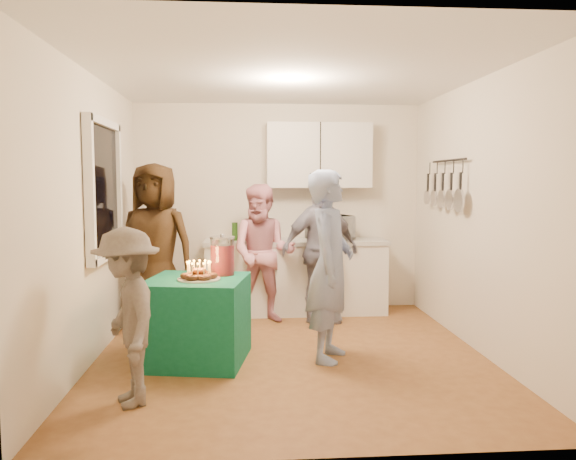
{
  "coord_description": "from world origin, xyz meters",
  "views": [
    {
      "loc": [
        -0.42,
        -5.15,
        1.63
      ],
      "look_at": [
        0.0,
        0.35,
        1.15
      ],
      "focal_mm": 35.0,
      "sensor_mm": 36.0,
      "label": 1
    }
  ],
  "objects": [
    {
      "name": "child_near_left",
      "position": [
        -1.28,
        -1.08,
        0.65
      ],
      "size": [
        0.76,
        0.96,
        1.3
      ],
      "primitive_type": "imported",
      "rotation": [
        0.0,
        0.0,
        -1.2
      ],
      "color": "#564D45",
      "rests_on": "floor"
    },
    {
      "name": "woman_back_left",
      "position": [
        -1.4,
        1.01,
        0.91
      ],
      "size": [
        1.02,
        0.8,
        1.83
      ],
      "primitive_type": "imported",
      "rotation": [
        0.0,
        0.0,
        -0.27
      ],
      "color": "#503316",
      "rests_on": "floor"
    },
    {
      "name": "party_table",
      "position": [
        -0.86,
        -0.12,
        0.38
      ],
      "size": [
        0.98,
        0.98,
        0.76
      ],
      "primitive_type": "cube",
      "rotation": [
        0.0,
        0.0,
        -0.17
      ],
      "color": "#0E5E3E",
      "rests_on": "floor"
    },
    {
      "name": "woman_back_right",
      "position": [
        0.44,
        1.19,
        0.84
      ],
      "size": [
        1.07,
        0.78,
        1.69
      ],
      "primitive_type": "imported",
      "rotation": [
        0.0,
        0.0,
        0.43
      ],
      "color": "black",
      "rests_on": "floor"
    },
    {
      "name": "pot_rack",
      "position": [
        1.72,
        0.7,
        1.6
      ],
      "size": [
        0.12,
        1.0,
        0.6
      ],
      "primitive_type": "cube",
      "color": "black",
      "rests_on": "right_wall"
    },
    {
      "name": "right_wall",
      "position": [
        1.8,
        0.0,
        1.3
      ],
      "size": [
        4.0,
        4.0,
        0.0
      ],
      "primitive_type": "plane",
      "color": "silver",
      "rests_on": "floor"
    },
    {
      "name": "left_wall",
      "position": [
        -1.8,
        0.0,
        1.3
      ],
      "size": [
        4.0,
        4.0,
        0.0
      ],
      "primitive_type": "plane",
      "color": "silver",
      "rests_on": "floor"
    },
    {
      "name": "countertop",
      "position": [
        0.2,
        1.7,
        0.89
      ],
      "size": [
        2.24,
        0.62,
        0.05
      ],
      "primitive_type": "cube",
      "color": "beige",
      "rests_on": "counter"
    },
    {
      "name": "window_night",
      "position": [
        -1.77,
        0.3,
        1.55
      ],
      "size": [
        0.04,
        1.0,
        1.2
      ],
      "primitive_type": "cube",
      "color": "black",
      "rests_on": "left_wall"
    },
    {
      "name": "upper_cabinet",
      "position": [
        0.5,
        1.85,
        1.95
      ],
      "size": [
        1.3,
        0.3,
        0.8
      ],
      "primitive_type": "cube",
      "color": "white",
      "rests_on": "back_wall"
    },
    {
      "name": "ceiling",
      "position": [
        0.0,
        0.0,
        2.6
      ],
      "size": [
        4.0,
        4.0,
        0.0
      ],
      "primitive_type": "plane",
      "color": "white",
      "rests_on": "floor"
    },
    {
      "name": "floor",
      "position": [
        0.0,
        0.0,
        0.0
      ],
      "size": [
        4.0,
        4.0,
        0.0
      ],
      "primitive_type": "plane",
      "color": "brown",
      "rests_on": "ground"
    },
    {
      "name": "microwave",
      "position": [
        0.62,
        1.7,
        1.06
      ],
      "size": [
        0.6,
        0.46,
        0.3
      ],
      "primitive_type": "imported",
      "rotation": [
        0.0,
        0.0,
        0.21
      ],
      "color": "white",
      "rests_on": "countertop"
    },
    {
      "name": "punch_jar",
      "position": [
        -0.64,
        0.05,
        0.93
      ],
      "size": [
        0.22,
        0.22,
        0.34
      ],
      "primitive_type": "cylinder",
      "color": "red",
      "rests_on": "party_table"
    },
    {
      "name": "counter",
      "position": [
        0.2,
        1.7,
        0.43
      ],
      "size": [
        2.2,
        0.58,
        0.86
      ],
      "primitive_type": "cube",
      "color": "white",
      "rests_on": "floor"
    },
    {
      "name": "woman_back_center",
      "position": [
        -0.22,
        1.28,
        0.8
      ],
      "size": [
        0.88,
        0.75,
        1.6
      ],
      "primitive_type": "imported",
      "rotation": [
        0.0,
        0.0,
        -0.2
      ],
      "color": "pink",
      "rests_on": "floor"
    },
    {
      "name": "donut_cake",
      "position": [
        -0.83,
        -0.2,
        0.85
      ],
      "size": [
        0.38,
        0.38,
        0.18
      ],
      "primitive_type": null,
      "color": "#381C0C",
      "rests_on": "party_table"
    },
    {
      "name": "man_birthday",
      "position": [
        0.35,
        -0.15,
        0.87
      ],
      "size": [
        0.6,
        0.73,
        1.74
      ],
      "primitive_type": "imported",
      "rotation": [
        0.0,
        0.0,
        1.24
      ],
      "color": "#8798C4",
      "rests_on": "floor"
    },
    {
      "name": "back_wall",
      "position": [
        0.0,
        2.0,
        1.3
      ],
      "size": [
        3.6,
        3.6,
        0.0
      ],
      "primitive_type": "plane",
      "color": "silver",
      "rests_on": "floor"
    }
  ]
}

